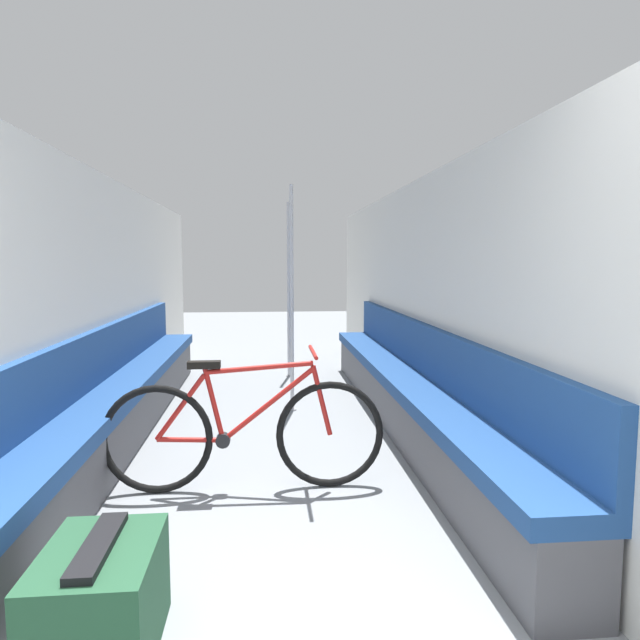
{
  "coord_description": "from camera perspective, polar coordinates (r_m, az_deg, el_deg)",
  "views": [
    {
      "loc": [
        -0.01,
        -1.14,
        1.44
      ],
      "look_at": [
        0.4,
        3.2,
        0.99
      ],
      "focal_mm": 32.0,
      "sensor_mm": 36.0,
      "label": 1
    }
  ],
  "objects": [
    {
      "name": "wall_left",
      "position": [
        4.76,
        -22.57,
        1.19
      ],
      "size": [
        0.1,
        9.99,
        2.17
      ],
      "primitive_type": "cube",
      "color": "silver",
      "rests_on": "ground"
    },
    {
      "name": "wall_right",
      "position": [
        4.76,
        11.89,
        1.52
      ],
      "size": [
        0.1,
        9.99,
        2.17
      ],
      "primitive_type": "cube",
      "color": "silver",
      "rests_on": "ground"
    },
    {
      "name": "bench_seat_row_left",
      "position": [
        4.96,
        -19.17,
        -7.49
      ],
      "size": [
        0.4,
        5.5,
        0.91
      ],
      "color": "#4C4C51",
      "rests_on": "ground"
    },
    {
      "name": "bench_seat_row_right",
      "position": [
        4.97,
        8.64,
        -7.2
      ],
      "size": [
        0.4,
        5.5,
        0.91
      ],
      "color": "#4C4C51",
      "rests_on": "ground"
    },
    {
      "name": "bicycle",
      "position": [
        3.67,
        -7.59,
        -11.13
      ],
      "size": [
        1.76,
        0.46,
        0.89
      ],
      "rotation": [
        0.0,
        0.0,
        0.26
      ],
      "color": "black",
      "rests_on": "ground"
    },
    {
      "name": "grab_pole_near",
      "position": [
        7.06,
        -3.16,
        2.73
      ],
      "size": [
        0.08,
        0.08,
        2.15
      ],
      "color": "gray",
      "rests_on": "ground"
    },
    {
      "name": "grab_pole_far",
      "position": [
        5.42,
        -2.84,
        1.76
      ],
      "size": [
        0.08,
        0.08,
        2.15
      ],
      "color": "gray",
      "rests_on": "ground"
    },
    {
      "name": "luggage_bag",
      "position": [
        2.46,
        -21.11,
        -24.71
      ],
      "size": [
        0.41,
        0.57,
        0.43
      ],
      "color": "#1E472D",
      "rests_on": "ground"
    }
  ]
}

